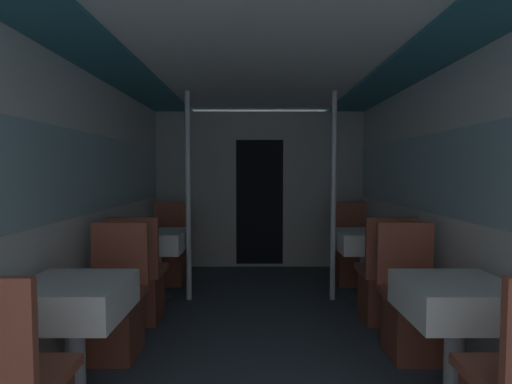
% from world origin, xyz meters
% --- Properties ---
extents(wall_left, '(0.05, 6.70, 2.12)m').
position_xyz_m(wall_left, '(-1.44, 1.95, 1.10)').
color(wall_left, silver).
rests_on(wall_left, ground_plane).
extents(wall_right, '(0.05, 6.70, 2.12)m').
position_xyz_m(wall_right, '(1.44, 1.95, 1.10)').
color(wall_right, silver).
rests_on(wall_right, ground_plane).
extents(ceiling_panel, '(2.88, 6.70, 0.07)m').
position_xyz_m(ceiling_panel, '(0.00, 1.95, 2.16)').
color(ceiling_panel, white).
rests_on(ceiling_panel, wall_left).
extents(bulkhead_far, '(2.82, 0.09, 2.12)m').
position_xyz_m(bulkhead_far, '(0.00, 4.14, 1.06)').
color(bulkhead_far, '#A8A8A3').
rests_on(bulkhead_far, ground_plane).
extents(dining_table_left_0, '(0.57, 0.57, 0.71)m').
position_xyz_m(dining_table_left_0, '(-1.07, 0.88, 0.58)').
color(dining_table_left_0, '#4C4C51').
rests_on(dining_table_left_0, ground_plane).
extents(chair_left_far_0, '(0.42, 0.42, 0.94)m').
position_xyz_m(chair_left_far_0, '(-1.07, 1.47, 0.29)').
color(chair_left_far_0, brown).
rests_on(chair_left_far_0, ground_plane).
extents(dining_table_left_1, '(0.57, 0.57, 0.71)m').
position_xyz_m(dining_table_left_1, '(-1.07, 2.71, 0.58)').
color(dining_table_left_1, '#4C4C51').
rests_on(dining_table_left_1, ground_plane).
extents(chair_left_near_1, '(0.42, 0.42, 0.94)m').
position_xyz_m(chair_left_near_1, '(-1.07, 2.12, 0.29)').
color(chair_left_near_1, brown).
rests_on(chair_left_near_1, ground_plane).
extents(chair_left_far_1, '(0.42, 0.42, 0.94)m').
position_xyz_m(chair_left_far_1, '(-1.07, 3.31, 0.29)').
color(chair_left_far_1, brown).
rests_on(chair_left_far_1, ground_plane).
extents(support_pole_left_1, '(0.05, 0.05, 2.12)m').
position_xyz_m(support_pole_left_1, '(-0.74, 2.71, 1.06)').
color(support_pole_left_1, silver).
rests_on(support_pole_left_1, ground_plane).
extents(dining_table_right_0, '(0.57, 0.57, 0.71)m').
position_xyz_m(dining_table_right_0, '(1.07, 0.88, 0.58)').
color(dining_table_right_0, '#4C4C51').
rests_on(dining_table_right_0, ground_plane).
extents(chair_right_far_0, '(0.42, 0.42, 0.94)m').
position_xyz_m(chair_right_far_0, '(1.07, 1.47, 0.29)').
color(chair_right_far_0, brown).
rests_on(chair_right_far_0, ground_plane).
extents(dining_table_right_1, '(0.57, 0.57, 0.71)m').
position_xyz_m(dining_table_right_1, '(1.07, 2.71, 0.58)').
color(dining_table_right_1, '#4C4C51').
rests_on(dining_table_right_1, ground_plane).
extents(chair_right_near_1, '(0.42, 0.42, 0.94)m').
position_xyz_m(chair_right_near_1, '(1.07, 2.12, 0.29)').
color(chair_right_near_1, brown).
rests_on(chair_right_near_1, ground_plane).
extents(chair_right_far_1, '(0.42, 0.42, 0.94)m').
position_xyz_m(chair_right_far_1, '(1.07, 3.31, 0.29)').
color(chair_right_far_1, brown).
rests_on(chair_right_far_1, ground_plane).
extents(support_pole_right_1, '(0.05, 0.05, 2.12)m').
position_xyz_m(support_pole_right_1, '(0.74, 2.71, 1.06)').
color(support_pole_right_1, silver).
rests_on(support_pole_right_1, ground_plane).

